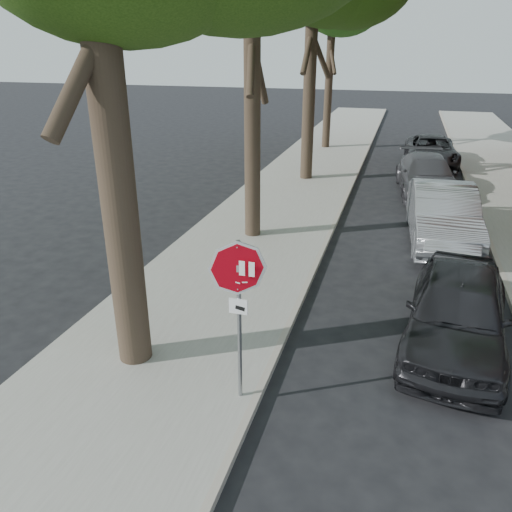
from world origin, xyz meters
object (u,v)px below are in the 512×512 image
Objects in this scene: car_a at (458,311)px; car_d at (431,151)px; stop_sign at (238,292)px; car_b at (443,215)px; car_c at (426,175)px.

car_d is (0.00, 15.77, -0.07)m from car_a.
car_b is (3.30, 8.23, -1.16)m from stop_sign.
car_b is at bearing 68.15° from stop_sign.
stop_sign reaches higher than car_d.
car_d is (0.00, 10.20, -0.13)m from car_b.
car_a is 0.90× the size of car_c.
car_a is at bearing -92.72° from car_d.
stop_sign is at bearing -102.87° from car_d.
car_d is at bearing 86.62° from car_b.
car_a is 10.69m from car_c.
car_a is at bearing -93.38° from car_b.
car_c is 1.00× the size of car_d.
car_b is 10.20m from car_d.
car_c is (-0.32, 10.68, -0.04)m from car_a.
car_a is 5.57m from car_b.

